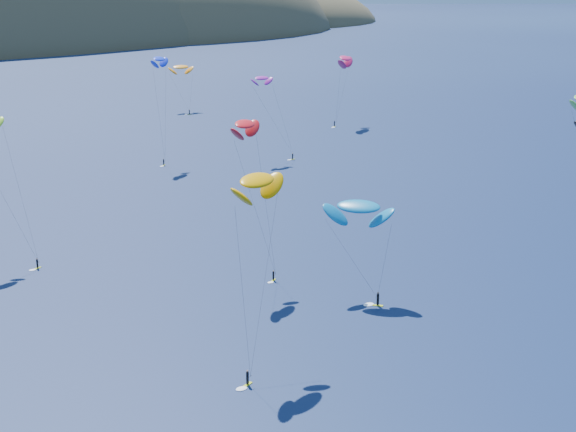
{
  "coord_description": "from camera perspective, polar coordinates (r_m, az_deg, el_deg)",
  "views": [
    {
      "loc": [
        -56.39,
        -25.29,
        48.83
      ],
      "look_at": [
        12.54,
        80.0,
        9.0
      ],
      "focal_mm": 50.0,
      "sensor_mm": 36.0,
      "label": 1
    }
  ],
  "objects": [
    {
      "name": "kitesurfer_4",
      "position": [
        205.93,
        -9.15,
        10.96
      ],
      "size": [
        7.74,
        9.09,
        28.02
      ],
      "rotation": [
        0.0,
        0.0,
        0.68
      ],
      "color": "#B2C716",
      "rests_on": "ground"
    },
    {
      "name": "kitesurfer_11",
      "position": [
        282.45,
        -7.63,
        10.46
      ],
      "size": [
        8.95,
        13.37,
        17.01
      ],
      "rotation": [
        0.0,
        0.0,
        -0.19
      ],
      "color": "#B2C716",
      "rests_on": "ground"
    },
    {
      "name": "kitesurfer_6",
      "position": [
        208.22,
        -1.87,
        9.75
      ],
      "size": [
        8.67,
        8.71,
        22.38
      ],
      "rotation": [
        0.0,
        0.0,
        0.03
      ],
      "color": "#B2C716",
      "rests_on": "ground"
    },
    {
      "name": "kitesurfer_9",
      "position": [
        125.92,
        -3.09,
        6.53
      ],
      "size": [
        8.27,
        9.41,
        26.96
      ],
      "rotation": [
        0.0,
        0.0,
        0.57
      ],
      "color": "#B2C716",
      "rests_on": "ground"
    },
    {
      "name": "kitesurfer_5",
      "position": [
        121.68,
        5.04,
        0.67
      ],
      "size": [
        10.44,
        12.69,
        16.49
      ],
      "rotation": [
        0.0,
        0.0,
        -0.82
      ],
      "color": "#B2C716",
      "rests_on": "ground"
    },
    {
      "name": "kitesurfer_2",
      "position": [
        100.16,
        -2.22,
        2.53
      ],
      "size": [
        12.34,
        12.28,
        25.49
      ],
      "rotation": [
        0.0,
        0.0,
        0.39
      ],
      "color": "#B2C716",
      "rests_on": "ground"
    },
    {
      "name": "kitesurfer_8",
      "position": [
        255.22,
        4.09,
        11.13
      ],
      "size": [
        12.41,
        9.95,
        23.3
      ],
      "rotation": [
        0.0,
        0.0,
        0.65
      ],
      "color": "#B2C716",
      "rests_on": "ground"
    }
  ]
}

